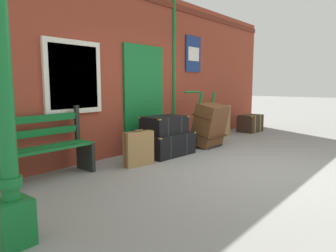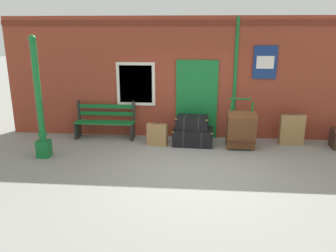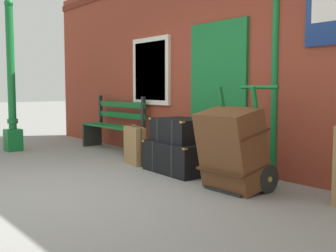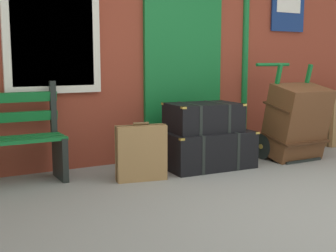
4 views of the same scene
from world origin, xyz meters
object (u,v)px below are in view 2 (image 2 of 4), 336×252
(lamp_post, at_px, (40,114))
(porters_trolley, at_px, (240,136))
(suitcase_tan, at_px, (157,135))
(steamer_trunk_base, at_px, (193,137))
(large_brown_trunk, at_px, (241,130))
(platform_bench, at_px, (105,122))
(steamer_trunk_middle, at_px, (192,122))
(suitcase_brown, at_px, (292,130))

(lamp_post, bearing_deg, porters_trolley, 13.52)
(suitcase_tan, bearing_deg, steamer_trunk_base, 9.85)
(lamp_post, xyz_separation_m, large_brown_trunk, (4.61, 0.93, -0.56))
(platform_bench, bearing_deg, steamer_trunk_middle, -8.22)
(lamp_post, height_order, suitcase_tan, lamp_post)
(lamp_post, bearing_deg, steamer_trunk_base, 18.77)
(suitcase_tan, bearing_deg, porters_trolley, 2.69)
(large_brown_trunk, bearing_deg, suitcase_tan, 177.84)
(lamp_post, xyz_separation_m, steamer_trunk_base, (3.44, 1.17, -0.82))
(porters_trolley, height_order, large_brown_trunk, porters_trolley)
(steamer_trunk_base, relative_size, suitcase_brown, 1.25)
(platform_bench, height_order, steamer_trunk_base, platform_bench)
(steamer_trunk_base, height_order, steamer_trunk_middle, steamer_trunk_middle)
(steamer_trunk_middle, height_order, porters_trolley, porters_trolley)
(steamer_trunk_base, distance_m, porters_trolley, 1.17)
(large_brown_trunk, height_order, suitcase_tan, large_brown_trunk)
(platform_bench, xyz_separation_m, suitcase_tan, (1.47, -0.52, -0.16))
(porters_trolley, relative_size, suitcase_brown, 1.43)
(lamp_post, xyz_separation_m, suitcase_brown, (5.94, 1.35, -0.64))
(platform_bench, bearing_deg, suitcase_brown, -2.17)
(suitcase_brown, height_order, suitcase_tan, suitcase_brown)
(porters_trolley, bearing_deg, large_brown_trunk, -90.00)
(suitcase_brown, xyz_separation_m, suitcase_tan, (-3.42, -0.34, -0.11))
(suitcase_tan, bearing_deg, platform_bench, 160.54)
(lamp_post, bearing_deg, platform_bench, 55.39)
(platform_bench, distance_m, suitcase_tan, 1.57)
(steamer_trunk_base, height_order, large_brown_trunk, large_brown_trunk)
(steamer_trunk_base, xyz_separation_m, steamer_trunk_middle, (-0.03, 0.02, 0.37))
(steamer_trunk_base, distance_m, suitcase_brown, 2.51)
(lamp_post, relative_size, suitcase_brown, 3.30)
(porters_trolley, distance_m, suitcase_tan, 2.08)
(steamer_trunk_middle, height_order, large_brown_trunk, large_brown_trunk)
(steamer_trunk_middle, bearing_deg, lamp_post, -160.74)
(large_brown_trunk, relative_size, suitcase_tan, 1.56)
(platform_bench, relative_size, steamer_trunk_base, 1.53)
(platform_bench, bearing_deg, porters_trolley, -6.77)
(large_brown_trunk, bearing_deg, lamp_post, -168.56)
(platform_bench, relative_size, steamer_trunk_middle, 1.88)
(steamer_trunk_base, bearing_deg, suitcase_brown, 4.03)
(steamer_trunk_middle, bearing_deg, porters_trolley, -3.92)
(porters_trolley, xyz_separation_m, large_brown_trunk, (0.00, -0.18, 0.20))
(steamer_trunk_middle, height_order, suitcase_tan, steamer_trunk_middle)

